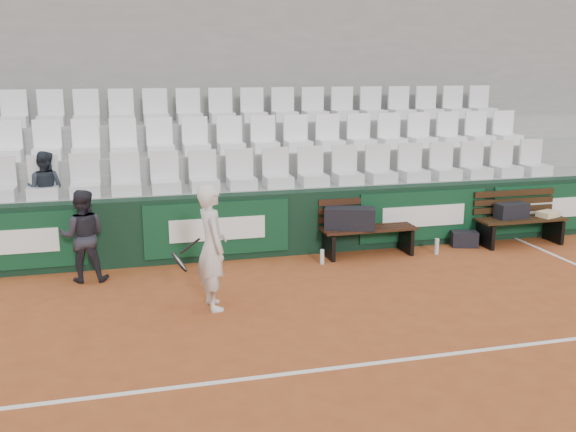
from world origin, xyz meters
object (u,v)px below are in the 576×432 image
object	(u,v)px
ball_kid	(83,236)
sports_bag_right	(512,211)
water_bottle_near	(322,257)
bench_right	(520,231)
tennis_player	(212,247)
bench_left	(368,241)
sports_bag_left	(350,218)
sports_bag_ground	(464,239)
spectator_c	(43,159)
water_bottle_far	(437,246)

from	to	relation	value
ball_kid	sports_bag_right	bearing A→B (deg)	-173.05
water_bottle_near	ball_kid	bearing A→B (deg)	178.46
bench_right	tennis_player	xyz separation A→B (m)	(-5.39, -1.58, 0.55)
bench_left	water_bottle_near	size ratio (longest dim) A/B	6.67
sports_bag_left	ball_kid	bearing A→B (deg)	-177.47
sports_bag_ground	tennis_player	size ratio (longest dim) A/B	0.27
bench_left	water_bottle_near	bearing A→B (deg)	-161.98
bench_left	sports_bag_left	xyz separation A→B (m)	(-0.32, -0.01, 0.39)
bench_right	sports_bag_ground	bearing A→B (deg)	173.75
sports_bag_right	spectator_c	bearing A→B (deg)	172.86
sports_bag_right	sports_bag_ground	bearing A→B (deg)	175.49
sports_bag_ground	water_bottle_near	world-z (taller)	sports_bag_ground
bench_left	bench_right	size ratio (longest dim) A/B	1.00
tennis_player	sports_bag_ground	bearing A→B (deg)	20.94
sports_bag_left	spectator_c	distance (m)	4.70
water_bottle_far	ball_kid	distance (m)	5.37
water_bottle_far	ball_kid	size ratio (longest dim) A/B	0.19
tennis_player	spectator_c	xyz separation A→B (m)	(-2.13, 2.55, 0.80)
bench_left	ball_kid	size ratio (longest dim) A/B	1.16
sports_bag_left	water_bottle_far	distance (m)	1.50
sports_bag_ground	water_bottle_far	distance (m)	0.71
sports_bag_left	sports_bag_right	bearing A→B (deg)	-0.16
water_bottle_near	spectator_c	size ratio (longest dim) A/B	0.20
bench_left	bench_right	xyz separation A→B (m)	(2.70, -0.06, 0.00)
bench_right	water_bottle_near	bearing A→B (deg)	-176.50
bench_right	water_bottle_near	world-z (taller)	bench_right
bench_left	ball_kid	bearing A→B (deg)	-177.55
water_bottle_near	ball_kid	world-z (taller)	ball_kid
sports_bag_left	tennis_player	xyz separation A→B (m)	(-2.37, -1.63, 0.16)
bench_right	tennis_player	size ratio (longest dim) A/B	0.96
water_bottle_far	tennis_player	size ratio (longest dim) A/B	0.16
water_bottle_near	water_bottle_far	distance (m)	1.92
bench_left	water_bottle_near	distance (m)	0.90
sports_bag_left	spectator_c	bearing A→B (deg)	168.54
water_bottle_far	bench_right	bearing A→B (deg)	6.30
tennis_player	ball_kid	size ratio (longest dim) A/B	1.21
bench_left	ball_kid	distance (m)	4.29
sports_bag_right	sports_bag_ground	size ratio (longest dim) A/B	1.28
sports_bag_ground	water_bottle_near	bearing A→B (deg)	-172.83
sports_bag_ground	spectator_c	world-z (taller)	spectator_c
bench_left	spectator_c	bearing A→B (deg)	169.37
sports_bag_left	ball_kid	distance (m)	3.95
bench_left	sports_bag_right	size ratio (longest dim) A/B	2.78
water_bottle_near	spectator_c	xyz separation A→B (m)	(-3.98, 1.18, 1.46)
bench_right	sports_bag_right	size ratio (longest dim) A/B	2.78
water_bottle_far	tennis_player	distance (m)	4.08
ball_kid	sports_bag_left	bearing A→B (deg)	-171.92
spectator_c	sports_bag_left	bearing A→B (deg)	-173.25
sports_bag_right	ball_kid	distance (m)	6.81
sports_bag_right	sports_bag_ground	xyz separation A→B (m)	(-0.81, 0.06, -0.45)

